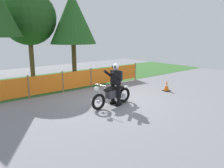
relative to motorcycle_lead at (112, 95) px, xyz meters
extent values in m
cube|color=gray|center=(0.34, 0.56, -0.48)|extent=(24.00, 24.00, 0.02)
cube|color=#386B2D|center=(0.34, 5.91, -0.46)|extent=(24.00, 5.48, 0.01)
cylinder|color=olive|center=(-2.15, 3.17, 0.06)|extent=(0.08, 0.08, 1.05)
cylinder|color=olive|center=(-0.49, 3.17, 0.06)|extent=(0.08, 0.08, 1.05)
cylinder|color=olive|center=(1.18, 3.17, 0.06)|extent=(0.08, 0.08, 1.05)
cylinder|color=olive|center=(2.84, 3.17, 0.06)|extent=(0.08, 0.08, 1.05)
cylinder|color=olive|center=(4.50, 3.17, 0.06)|extent=(0.08, 0.08, 1.05)
cube|color=orange|center=(-2.98, 3.17, 0.08)|extent=(1.58, 0.02, 0.85)
cube|color=orange|center=(-1.32, 3.17, 0.08)|extent=(1.58, 0.02, 0.85)
cube|color=orange|center=(0.34, 3.17, 0.08)|extent=(1.58, 0.02, 0.85)
cube|color=orange|center=(2.01, 3.17, 0.08)|extent=(1.58, 0.02, 0.85)
cube|color=orange|center=(3.67, 3.17, 0.08)|extent=(1.58, 0.02, 0.85)
cylinder|color=brown|center=(-0.41, 7.33, 0.84)|extent=(0.28, 0.28, 2.62)
sphere|color=#23511E|center=(-0.41, 7.33, 3.29)|extent=(3.27, 3.27, 3.27)
cylinder|color=brown|center=(1.70, 5.80, 0.64)|extent=(0.28, 0.28, 2.21)
cone|color=#286023|center=(1.70, 5.80, 3.30)|extent=(2.81, 2.81, 3.12)
torus|color=black|center=(-0.69, -0.05, -0.15)|extent=(0.65, 0.15, 0.64)
cylinder|color=silver|center=(-0.69, -0.05, -0.15)|extent=(0.14, 0.07, 0.14)
torus|color=black|center=(0.71, 0.05, -0.15)|extent=(0.65, 0.15, 0.64)
cylinder|color=silver|center=(0.71, 0.05, -0.15)|extent=(0.14, 0.07, 0.14)
cube|color=#38383D|center=(0.06, 0.01, 0.03)|extent=(0.62, 0.28, 0.32)
ellipsoid|color=black|center=(-0.17, -0.01, 0.25)|extent=(0.54, 0.28, 0.22)
cube|color=black|center=(0.31, 0.02, 0.22)|extent=(0.57, 0.26, 0.10)
cube|color=silver|center=(0.71, 0.05, 0.20)|extent=(0.37, 0.18, 0.04)
cylinder|color=silver|center=(-0.63, -0.04, 0.14)|extent=(0.24, 0.07, 0.57)
sphere|color=white|center=(-0.79, -0.05, 0.37)|extent=(0.19, 0.19, 0.18)
cylinder|color=silver|center=(-0.59, -0.04, 0.48)|extent=(0.07, 0.60, 0.03)
cylinder|color=silver|center=(0.37, -0.11, -0.21)|extent=(0.55, 0.11, 0.07)
cylinder|color=black|center=(0.22, -0.14, -0.04)|extent=(0.16, 0.16, 0.86)
cube|color=black|center=(0.22, -0.14, -0.41)|extent=(0.27, 0.13, 0.12)
cylinder|color=black|center=(0.20, 0.18, -0.04)|extent=(0.16, 0.16, 0.86)
cube|color=black|center=(0.20, 0.18, -0.41)|extent=(0.27, 0.13, 0.12)
cube|color=black|center=(0.21, 0.02, 0.67)|extent=(0.26, 0.38, 0.56)
cylinder|color=black|center=(0.05, -0.22, 0.79)|extent=(0.49, 0.13, 0.38)
cylinder|color=black|center=(0.02, 0.22, 0.79)|extent=(0.49, 0.13, 0.38)
sphere|color=silver|center=(0.21, 0.02, 1.10)|extent=(0.27, 0.27, 0.25)
cube|color=black|center=(0.11, 0.01, 1.10)|extent=(0.04, 0.18, 0.08)
cube|color=#1E232D|center=(0.38, 0.03, 0.71)|extent=(0.18, 0.29, 0.40)
cube|color=black|center=(3.67, 0.12, -0.45)|extent=(0.32, 0.32, 0.03)
cone|color=orange|center=(3.67, 0.12, -0.19)|extent=(0.26, 0.26, 0.50)
cylinder|color=white|center=(3.67, 0.12, -0.16)|extent=(0.15, 0.15, 0.06)
camera|label=1|loc=(-5.46, -6.63, 2.36)|focal=36.14mm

